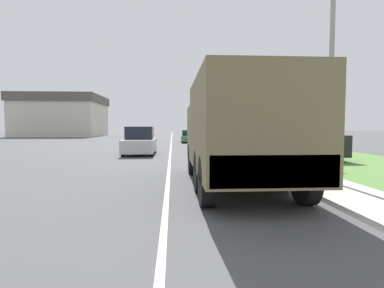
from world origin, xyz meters
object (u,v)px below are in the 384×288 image
at_px(pickup_truck, 303,142).
at_px(lamp_post, 324,51).
at_px(car_second_ahead, 189,137).
at_px(military_truck, 237,130).
at_px(car_nearest_ahead, 140,142).

bearing_deg(pickup_truck, lamp_post, -110.90).
relative_size(car_second_ahead, pickup_truck, 0.76).
relative_size(military_truck, car_second_ahead, 1.57).
bearing_deg(car_nearest_ahead, military_truck, -69.74).
bearing_deg(car_second_ahead, lamp_post, -84.12).
bearing_deg(car_nearest_ahead, lamp_post, -58.30).
height_order(military_truck, lamp_post, lamp_post).
bearing_deg(military_truck, car_second_ahead, 89.98).
bearing_deg(car_nearest_ahead, pickup_truck, -12.71).
bearing_deg(car_second_ahead, pickup_truck, -70.83).
height_order(car_nearest_ahead, pickup_truck, pickup_truck).
bearing_deg(car_second_ahead, military_truck, -90.02).
relative_size(military_truck, lamp_post, 1.06).
xyz_separation_m(military_truck, lamp_post, (2.54, 0.12, 2.28)).
bearing_deg(pickup_truck, car_second_ahead, 109.17).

